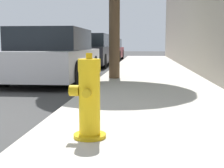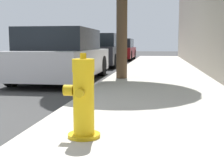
{
  "view_description": "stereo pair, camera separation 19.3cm",
  "coord_description": "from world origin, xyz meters",
  "px_view_note": "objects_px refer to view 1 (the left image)",
  "views": [
    {
      "loc": [
        3.0,
        -3.14,
        0.99
      ],
      "look_at": [
        2.59,
        0.9,
        0.47
      ],
      "focal_mm": 50.0,
      "sensor_mm": 36.0,
      "label": 1
    },
    {
      "loc": [
        3.19,
        -3.12,
        0.99
      ],
      "look_at": [
        2.59,
        0.9,
        0.47
      ],
      "focal_mm": 50.0,
      "sensor_mm": 36.0,
      "label": 2
    }
  ],
  "objects_px": {
    "parked_car_far": "(107,50)",
    "parked_car_near": "(54,56)",
    "fire_hydrant": "(89,100)",
    "parked_car_mid": "(90,51)"
  },
  "relations": [
    {
      "from": "parked_car_mid",
      "to": "parked_car_far",
      "type": "height_order",
      "value": "parked_car_mid"
    },
    {
      "from": "parked_car_near",
      "to": "parked_car_far",
      "type": "bearing_deg",
      "value": 89.11
    },
    {
      "from": "parked_car_mid",
      "to": "parked_car_far",
      "type": "bearing_deg",
      "value": 88.35
    },
    {
      "from": "fire_hydrant",
      "to": "parked_car_far",
      "type": "xyz_separation_m",
      "value": [
        -1.72,
        16.3,
        0.16
      ]
    },
    {
      "from": "parked_car_near",
      "to": "parked_car_mid",
      "type": "relative_size",
      "value": 1.04
    },
    {
      "from": "parked_car_mid",
      "to": "fire_hydrant",
      "type": "bearing_deg",
      "value": -80.27
    },
    {
      "from": "parked_car_far",
      "to": "parked_car_mid",
      "type": "bearing_deg",
      "value": -91.65
    },
    {
      "from": "fire_hydrant",
      "to": "parked_car_far",
      "type": "height_order",
      "value": "parked_car_far"
    },
    {
      "from": "parked_car_far",
      "to": "parked_car_near",
      "type": "bearing_deg",
      "value": -90.89
    },
    {
      "from": "fire_hydrant",
      "to": "parked_car_mid",
      "type": "relative_size",
      "value": 0.19
    }
  ]
}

